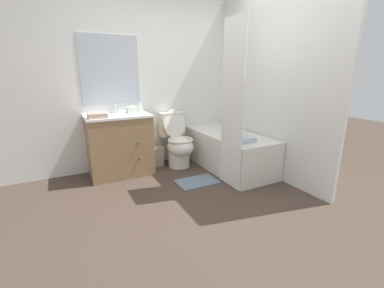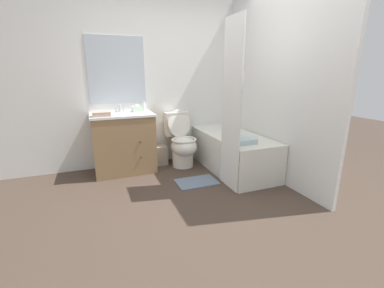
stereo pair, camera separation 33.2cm
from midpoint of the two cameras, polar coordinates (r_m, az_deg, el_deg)
name	(u,v)px [view 1 (the left image)]	position (r m, az deg, el deg)	size (l,w,h in m)	color
ground_plane	(219,208)	(2.84, 2.72, -14.08)	(14.00, 14.00, 0.00)	#47382D
wall_back	(158,83)	(4.09, -9.84, 13.20)	(8.00, 0.06, 2.50)	silver
wall_right	(257,84)	(3.86, 11.86, 12.95)	(0.05, 2.74, 2.50)	silver
vanity_cabinet	(120,144)	(3.77, -18.21, -0.10)	(0.86, 0.57, 0.85)	olive
sink_faucet	(115,110)	(3.86, -19.25, 7.04)	(0.14, 0.12, 0.12)	silver
toilet	(178,143)	(3.94, -5.59, 0.20)	(0.39, 0.64, 0.86)	silver
bathtub	(229,151)	(3.89, 5.72, -1.49)	(0.69, 1.53, 0.53)	silver
shower_curtain	(232,107)	(3.10, 5.90, 8.13)	(0.02, 0.42, 2.01)	white
wastebasket	(155,156)	(4.05, -10.54, -2.73)	(0.22, 0.19, 0.30)	gray
tissue_box	(132,110)	(3.82, -15.62, 7.35)	(0.15, 0.12, 0.11)	silver
soap_dispenser	(139,108)	(3.80, -14.16, 7.84)	(0.05, 0.05, 0.16)	silver
hand_towel_folded	(97,116)	(3.51, -22.87, 5.82)	(0.23, 0.18, 0.06)	tan
bath_towel_folded	(242,139)	(3.36, 8.32, 0.96)	(0.31, 0.22, 0.07)	silver
bath_mat	(197,182)	(3.44, -1.64, -8.43)	(0.54, 0.35, 0.02)	slate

